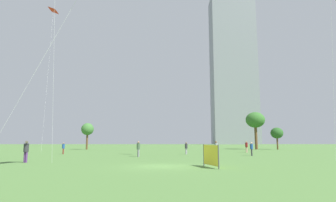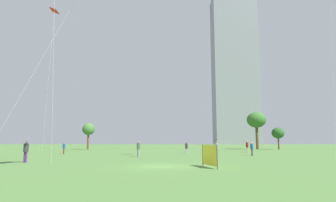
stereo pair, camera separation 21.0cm
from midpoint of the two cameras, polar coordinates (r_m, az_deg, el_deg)
The scene contains 14 objects.
ground at distance 20.28m, azimuth -1.15°, elevation -13.32°, with size 280.00×280.00×0.00m, color #4C7538.
person_standing_0 at distance 32.39m, azimuth -5.93°, elevation -9.57°, with size 0.39×0.39×1.76m.
person_standing_1 at distance 41.22m, azimuth -20.52°, elevation -8.95°, with size 0.35×0.35×1.59m.
person_standing_2 at distance 45.52m, azimuth 16.13°, elevation -8.89°, with size 0.40×0.40×1.78m.
person_standing_3 at distance 34.46m, azimuth 10.10°, elevation -9.38°, with size 0.40×0.40×1.79m.
person_standing_4 at distance 38.16m, azimuth 4.00°, elevation -9.51°, with size 0.36×0.36×1.63m.
person_standing_5 at distance 26.57m, azimuth -27.03°, elevation -8.96°, with size 0.40×0.40×1.82m.
person_standing_6 at distance 35.94m, azimuth 17.06°, elevation -9.23°, with size 0.37×0.37×1.65m.
kite_flying_3 at distance 62.28m, azimuth -22.28°, elevation 16.61°, with size 3.60×8.39×28.02m.
park_tree_0 at distance 62.03m, azimuth -15.97°, elevation -5.67°, with size 2.61×2.61×5.61m.
park_tree_1 at distance 63.56m, azimuth 17.83°, elevation -3.81°, with size 4.09×4.09×8.09m.
park_tree_2 at distance 63.95m, azimuth 21.81°, elevation -6.17°, with size 2.61×2.61×4.66m.
distant_highrise_0 at distance 168.55m, azimuth 13.53°, elevation 6.52°, with size 24.83×18.24×88.17m, color gray.
event_banner at distance 19.63m, azimuth 8.87°, elevation -10.97°, with size 0.67×2.60×1.57m.
Camera 2 is at (0.34, -20.20, 1.79)m, focal length 29.58 mm.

